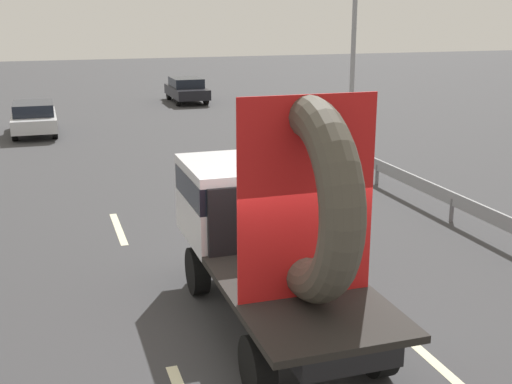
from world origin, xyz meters
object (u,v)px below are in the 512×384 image
(flatbed_truck, at_px, (267,216))
(traffic_light, at_px, (354,25))
(oncoming_car, at_px, (187,89))
(distant_sedan, at_px, (34,117))

(flatbed_truck, xyz_separation_m, traffic_light, (6.78, 10.94, 2.60))
(flatbed_truck, bearing_deg, oncoming_car, 80.62)
(oncoming_car, bearing_deg, distant_sedan, -136.52)
(flatbed_truck, relative_size, traffic_light, 0.80)
(distant_sedan, bearing_deg, flatbed_truck, -78.92)
(distant_sedan, xyz_separation_m, traffic_light, (10.33, -7.19, 3.62))
(flatbed_truck, distance_m, traffic_light, 13.14)
(distant_sedan, distance_m, oncoming_car, 10.70)
(flatbed_truck, height_order, traffic_light, traffic_light)
(distant_sedan, bearing_deg, traffic_light, -34.85)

